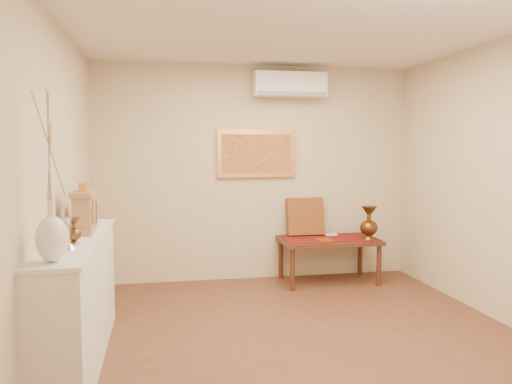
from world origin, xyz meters
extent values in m
plane|color=brown|center=(0.00, 0.00, 0.00)|extent=(4.50, 4.50, 0.00)
plane|color=silver|center=(0.00, 0.00, 2.70)|extent=(4.50, 4.50, 0.00)
cube|color=beige|center=(0.00, 2.25, 1.35)|extent=(4.00, 0.02, 2.70)
cube|color=beige|center=(0.00, -2.25, 1.35)|extent=(4.00, 0.02, 2.70)
cube|color=beige|center=(-2.00, 0.00, 1.35)|extent=(0.02, 4.50, 2.70)
cube|color=maroon|center=(0.85, 1.88, 0.55)|extent=(1.14, 0.59, 0.01)
cylinder|color=white|center=(0.95, 2.08, 0.56)|extent=(0.18, 0.18, 0.01)
cube|color=maroon|center=(0.73, 1.71, 0.56)|extent=(0.20, 0.26, 0.01)
cube|color=#5D1812|center=(0.62, 2.13, 0.80)|extent=(0.48, 0.20, 0.49)
cube|color=white|center=(-1.82, 0.00, 0.47)|extent=(0.35, 2.00, 0.95)
cube|color=white|center=(-1.82, 0.00, 0.96)|extent=(0.37, 2.02, 0.03)
cube|color=tan|center=(-1.80, 0.21, 1.00)|extent=(0.16, 0.36, 0.05)
cube|color=tan|center=(-1.80, 0.21, 1.16)|extent=(0.14, 0.30, 0.25)
cylinder|color=beige|center=(-1.72, 0.21, 1.16)|extent=(0.01, 0.17, 0.17)
cylinder|color=#D68D44|center=(-1.72, 0.21, 1.16)|extent=(0.01, 0.19, 0.19)
cube|color=tan|center=(-1.80, 0.21, 1.30)|extent=(0.17, 0.34, 0.04)
cube|color=#D68D44|center=(-1.80, 0.21, 1.35)|extent=(0.06, 0.11, 0.07)
cube|color=tan|center=(-1.83, 0.61, 1.09)|extent=(0.15, 0.20, 0.22)
cube|color=#502618|center=(-1.76, 0.61, 1.04)|extent=(0.01, 0.17, 0.09)
cube|color=#502618|center=(-1.76, 0.61, 1.14)|extent=(0.01, 0.17, 0.09)
cube|color=tan|center=(-1.83, 0.61, 1.21)|extent=(0.16, 0.21, 0.02)
cube|color=#502618|center=(0.85, 1.88, 0.53)|extent=(1.20, 0.70, 0.05)
cylinder|color=#502618|center=(0.31, 1.59, 0.25)|extent=(0.06, 0.06, 0.50)
cylinder|color=#502618|center=(1.39, 1.59, 0.25)|extent=(0.06, 0.06, 0.50)
cylinder|color=#502618|center=(0.31, 2.17, 0.25)|extent=(0.06, 0.06, 0.50)
cylinder|color=#502618|center=(1.39, 2.17, 0.25)|extent=(0.06, 0.06, 0.50)
cube|color=#D68D44|center=(0.00, 2.23, 1.60)|extent=(1.00, 0.05, 0.60)
cube|color=#C17943|center=(0.00, 2.20, 1.60)|extent=(0.88, 0.01, 0.48)
cube|color=white|center=(0.40, 2.12, 2.45)|extent=(0.90, 0.24, 0.30)
cube|color=gray|center=(0.40, 2.00, 2.33)|extent=(0.86, 0.02, 0.05)
camera|label=1|loc=(-1.18, -3.96, 1.66)|focal=35.00mm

